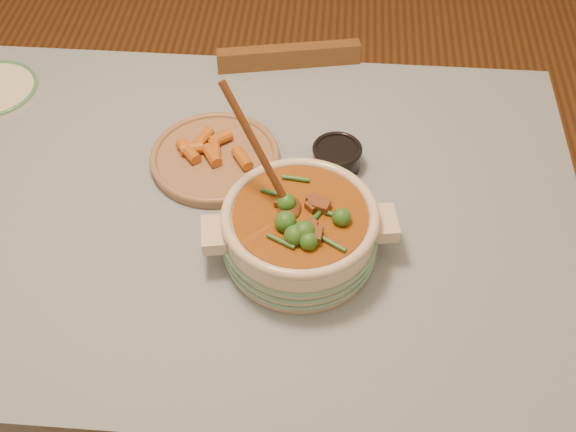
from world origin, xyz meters
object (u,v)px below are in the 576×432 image
object	(u,v)px
dining_table	(207,230)
stew_casserole	(300,228)
fried_plate	(215,156)
chair_far	(285,124)
condiment_bowl	(337,156)

from	to	relation	value
dining_table	stew_casserole	size ratio (longest dim) A/B	4.18
fried_plate	chair_far	world-z (taller)	chair_far
dining_table	chair_far	world-z (taller)	chair_far
chair_far	dining_table	bearing A→B (deg)	66.40
dining_table	fried_plate	xyz separation A→B (m)	(0.01, 0.13, 0.11)
stew_casserole	fried_plate	bearing A→B (deg)	129.99
fried_plate	chair_far	bearing A→B (deg)	75.48
fried_plate	stew_casserole	bearing A→B (deg)	-50.01
stew_casserole	fried_plate	xyz separation A→B (m)	(-0.21, 0.25, -0.06)
dining_table	chair_far	size ratio (longest dim) A/B	2.06
condiment_bowl	chair_far	size ratio (longest dim) A/B	0.16
chair_far	fried_plate	bearing A→B (deg)	64.13
dining_table	condiment_bowl	bearing A→B (deg)	25.75
fried_plate	dining_table	bearing A→B (deg)	-93.76
stew_casserole	fried_plate	world-z (taller)	stew_casserole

